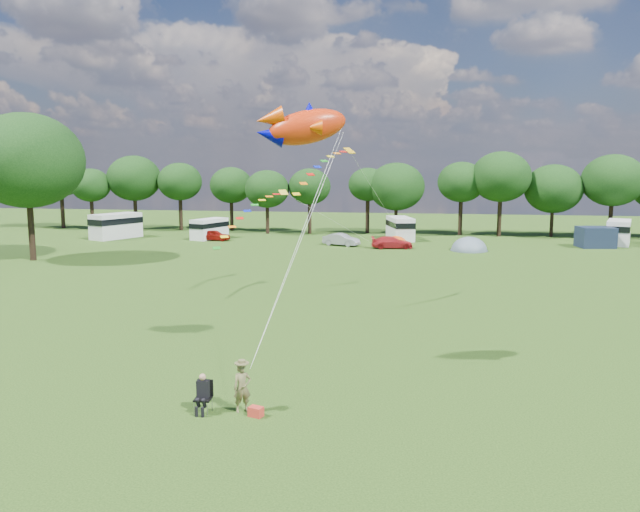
% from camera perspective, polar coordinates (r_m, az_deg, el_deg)
% --- Properties ---
extents(ground_plane, '(180.00, 180.00, 0.00)m').
position_cam_1_polar(ground_plane, '(25.36, -3.06, -11.60)').
color(ground_plane, black).
rests_on(ground_plane, ground).
extents(tree_line, '(102.98, 10.98, 10.27)m').
position_cam_1_polar(tree_line, '(78.28, 9.64, 6.53)').
color(tree_line, black).
rests_on(tree_line, ground).
extents(big_tree, '(10.00, 10.00, 13.28)m').
position_cam_1_polar(big_tree, '(62.21, -25.23, 7.89)').
color(big_tree, black).
rests_on(big_tree, ground).
extents(car_a, '(3.76, 1.52, 1.25)m').
position_cam_1_polar(car_a, '(72.82, -9.65, 1.89)').
color(car_a, '#A2140D').
rests_on(car_a, ground).
extents(car_b, '(3.99, 2.61, 1.32)m').
position_cam_1_polar(car_b, '(67.25, 1.95, 1.51)').
color(car_b, gray).
rests_on(car_b, ground).
extents(car_c, '(4.37, 2.32, 1.25)m').
position_cam_1_polar(car_c, '(65.46, 6.60, 1.24)').
color(car_c, red).
rests_on(car_c, ground).
extents(campervan_a, '(4.75, 6.55, 2.95)m').
position_cam_1_polar(campervan_a, '(77.72, -18.15, 2.71)').
color(campervan_a, silver).
rests_on(campervan_a, ground).
extents(campervan_b, '(3.57, 5.28, 2.39)m').
position_cam_1_polar(campervan_b, '(74.47, -10.07, 2.53)').
color(campervan_b, white).
rests_on(campervan_b, ground).
extents(campervan_c, '(3.66, 5.81, 2.64)m').
position_cam_1_polar(campervan_c, '(72.97, 7.34, 2.58)').
color(campervan_c, silver).
rests_on(campervan_c, ground).
extents(campervan_d, '(3.87, 5.89, 2.67)m').
position_cam_1_polar(campervan_d, '(75.67, 25.64, 2.04)').
color(campervan_d, silver).
rests_on(campervan_d, ground).
extents(tent_orange, '(2.67, 2.92, 2.09)m').
position_cam_1_polar(tent_orange, '(67.67, 6.96, 0.95)').
color(tent_orange, '#EE4F10').
rests_on(tent_orange, ground).
extents(tent_greyblue, '(3.78, 4.14, 2.81)m').
position_cam_1_polar(tent_greyblue, '(65.15, 13.47, 0.49)').
color(tent_greyblue, slate).
rests_on(tent_greyblue, ground).
extents(awning_navy, '(3.85, 3.30, 2.17)m').
position_cam_1_polar(awning_navy, '(71.94, 23.88, 1.58)').
color(awning_navy, '#182239').
rests_on(awning_navy, ground).
extents(kite_flyer, '(0.76, 0.68, 1.75)m').
position_cam_1_polar(kite_flyer, '(22.57, -7.13, -11.86)').
color(kite_flyer, brown).
rests_on(kite_flyer, ground).
extents(camp_chair, '(0.61, 0.60, 1.42)m').
position_cam_1_polar(camp_chair, '(22.73, -10.62, -11.86)').
color(camp_chair, '#99999E').
rests_on(camp_chair, ground).
extents(kite_bag, '(0.56, 0.46, 0.35)m').
position_cam_1_polar(kite_bag, '(22.36, -5.89, -13.97)').
color(kite_bag, red).
rests_on(kite_bag, ground).
extents(fish_kite, '(4.02, 2.28, 2.10)m').
position_cam_1_polar(fish_kite, '(25.94, -1.82, 11.72)').
color(fish_kite, red).
rests_on(fish_kite, ground).
extents(streamer_kite_b, '(4.29, 4.67, 3.80)m').
position_cam_1_polar(streamer_kite_b, '(43.25, -5.83, 4.29)').
color(streamer_kite_b, gold).
rests_on(streamer_kite_b, ground).
extents(streamer_kite_c, '(3.14, 5.01, 2.81)m').
position_cam_1_polar(streamer_kite_c, '(38.03, 0.81, 8.54)').
color(streamer_kite_c, gold).
rests_on(streamer_kite_c, ground).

